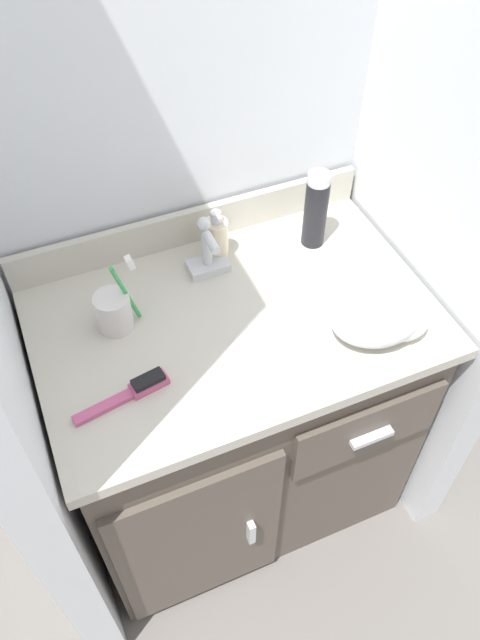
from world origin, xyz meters
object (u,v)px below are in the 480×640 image
object	(u,v)px
toothbrush_cup	(114,311)
hand_towel	(383,315)
soap_dispenser	(217,238)
shaving_cream_can	(316,210)
hairbrush	(135,390)

from	to	relation	value
toothbrush_cup	hand_towel	xyz separation A→B (m)	(0.50, -0.22, -0.00)
toothbrush_cup	soap_dispenser	size ratio (longest dim) A/B	1.32
soap_dispenser	shaving_cream_can	bearing A→B (deg)	-10.52
soap_dispenser	shaving_cream_can	size ratio (longest dim) A/B	0.70
soap_dispenser	hairbrush	world-z (taller)	soap_dispenser
soap_dispenser	hand_towel	xyz separation A→B (m)	(0.23, -0.34, -0.01)
shaving_cream_can	hand_towel	world-z (taller)	shaving_cream_can
toothbrush_cup	shaving_cream_can	world-z (taller)	shaving_cream_can
soap_dispenser	shaving_cream_can	distance (m)	0.23
shaving_cream_can	hairbrush	world-z (taller)	shaving_cream_can
soap_dispenser	hand_towel	bearing A→B (deg)	-55.81
toothbrush_cup	hand_towel	size ratio (longest dim) A/B	0.85
shaving_cream_can	hairbrush	distance (m)	0.57
toothbrush_cup	hairbrush	bearing A→B (deg)	-94.89
hairbrush	hand_towel	distance (m)	0.52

